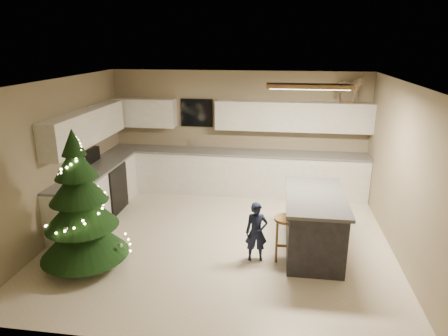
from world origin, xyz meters
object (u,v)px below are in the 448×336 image
at_px(bar_stool, 286,228).
at_px(christmas_tree, 81,213).
at_px(toddler, 256,232).
at_px(rocking_horse, 348,89).
at_px(island, 314,223).

xyz_separation_m(bar_stool, christmas_tree, (-2.90, -0.62, 0.34)).
bearing_deg(toddler, rocking_horse, 52.90).
xyz_separation_m(toddler, rocking_horse, (1.59, 2.88, 1.82)).
height_order(bar_stool, toddler, toddler).
relative_size(christmas_tree, toddler, 2.26).
xyz_separation_m(bar_stool, toddler, (-0.43, -0.09, -0.05)).
bearing_deg(bar_stool, island, 34.34).
bearing_deg(bar_stool, christmas_tree, -167.97).
bearing_deg(christmas_tree, island, 15.33).
relative_size(toddler, rocking_horse, 1.35).
relative_size(bar_stool, toddler, 0.74).
xyz_separation_m(island, bar_stool, (-0.43, -0.30, 0.03)).
distance_m(bar_stool, christmas_tree, 2.98).
distance_m(christmas_tree, toddler, 2.56).
height_order(christmas_tree, toddler, christmas_tree).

